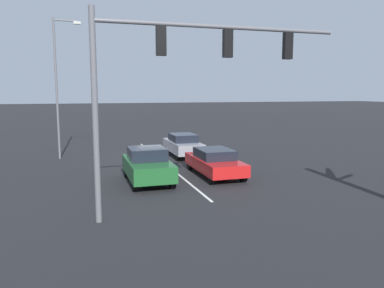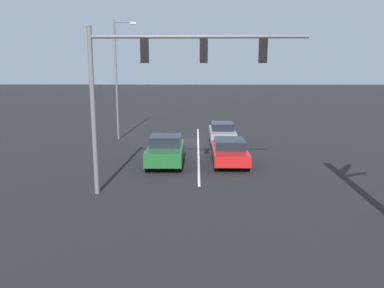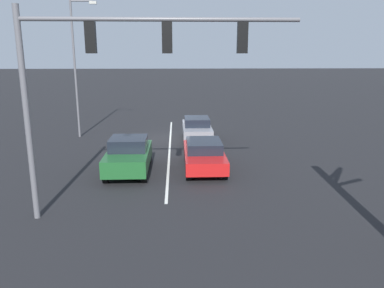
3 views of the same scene
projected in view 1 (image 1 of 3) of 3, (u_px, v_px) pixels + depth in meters
name	position (u px, v px, depth m)	size (l,w,h in m)	color
ground_plane	(156.00, 156.00, 25.20)	(240.00, 240.00, 0.00)	black
lane_stripe_left_divider	(164.00, 163.00, 22.77)	(0.12, 17.13, 0.01)	silver
car_darkgreen_midlane_front	(147.00, 165.00, 17.75)	(1.92, 4.13, 1.66)	#1E5928
car_red_leftlane_front	(215.00, 162.00, 19.23)	(1.88, 4.55, 1.38)	red
car_gray_leftlane_second	(183.00, 145.00, 24.88)	(1.76, 4.30, 1.51)	gray
traffic_signal_gantry	(178.00, 67.00, 12.54)	(8.76, 0.37, 6.93)	slate
street_lamp_right_shoulder	(59.00, 80.00, 23.52)	(1.70, 0.24, 8.81)	slate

